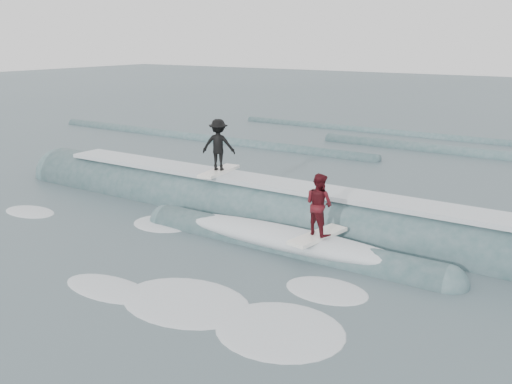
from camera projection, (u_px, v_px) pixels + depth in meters
The scene contains 6 objects.
ground at pixel (198, 254), 15.64m from camera, with size 160.00×160.00×0.00m, color #374950.
breaking_wave at pixel (274, 220), 18.44m from camera, with size 23.41×3.94×2.33m.
surfer_black at pixel (219, 147), 19.39m from camera, with size 1.30×2.05×1.85m.
surfer_red at pixel (319, 208), 15.17m from camera, with size 0.96×2.06×1.78m.
whitewater at pixel (193, 280), 13.96m from camera, with size 13.66×6.00×0.10m.
far_swells at pixel (381, 147), 30.73m from camera, with size 39.31×8.65×0.80m.
Camera 1 is at (9.42, -11.31, 5.78)m, focal length 40.00 mm.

